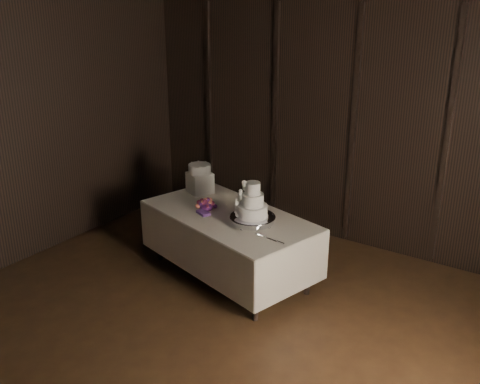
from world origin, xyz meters
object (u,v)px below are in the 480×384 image
object	(u,v)px
display_table	(229,242)
box_pedestal	(200,183)
small_cake	(200,169)
cake_stand	(252,220)
bouquet	(206,205)
wedding_cake	(250,203)

from	to	relation	value
display_table	box_pedestal	xyz separation A→B (m)	(-0.68, 0.36, 0.47)
display_table	small_cake	xyz separation A→B (m)	(-0.68, 0.36, 0.65)
cake_stand	box_pedestal	bearing A→B (deg)	157.05
cake_stand	bouquet	size ratio (longest dim) A/B	1.30
wedding_cake	box_pedestal	bearing A→B (deg)	131.95
display_table	small_cake	world-z (taller)	small_cake
display_table	bouquet	distance (m)	0.49
bouquet	box_pedestal	size ratio (longest dim) A/B	1.44
display_table	bouquet	bearing A→B (deg)	-157.82
cake_stand	wedding_cake	distance (m)	0.20
wedding_cake	small_cake	size ratio (longest dim) A/B	1.41
box_pedestal	display_table	bearing A→B (deg)	-27.76
cake_stand	wedding_cake	world-z (taller)	wedding_cake
wedding_cake	bouquet	world-z (taller)	wedding_cake
bouquet	box_pedestal	bearing A→B (deg)	135.50
display_table	box_pedestal	distance (m)	0.90
cake_stand	wedding_cake	xyz separation A→B (m)	(-0.03, -0.02, 0.19)
display_table	bouquet	size ratio (longest dim) A/B	5.86
wedding_cake	small_cake	world-z (taller)	wedding_cake
cake_stand	bouquet	distance (m)	0.65
bouquet	small_cake	distance (m)	0.62
cake_stand	wedding_cake	size ratio (longest dim) A/B	1.29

